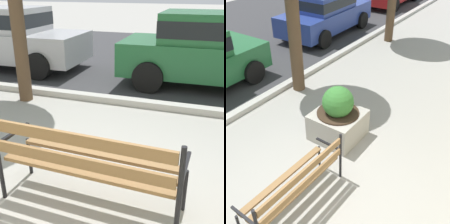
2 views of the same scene
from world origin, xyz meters
TOP-DOWN VIEW (x-y plane):
  - ground_plane at (0.00, 0.00)m, footprint 80.00×80.00m
  - street_surface at (0.00, 7.50)m, footprint 60.00×9.00m
  - curb_stone at (0.00, 2.90)m, footprint 60.00×0.20m
  - park_bench at (-0.06, 0.06)m, footprint 1.81×0.58m
  - parked_car_silver at (-4.35, 4.60)m, footprint 4.13×1.98m
  - parked_car_green at (0.94, 4.60)m, footprint 4.13×1.98m

SIDE VIEW (x-z plane):
  - ground_plane at x=0.00m, z-range 0.00..0.00m
  - street_surface at x=0.00m, z-range 0.00..0.01m
  - curb_stone at x=0.00m, z-range 0.00..0.12m
  - park_bench at x=-0.06m, z-range 0.07..1.02m
  - parked_car_silver at x=-4.35m, z-range 0.06..1.62m
  - parked_car_green at x=0.94m, z-range 0.06..1.62m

